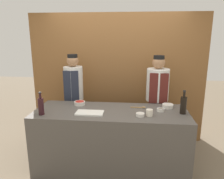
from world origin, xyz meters
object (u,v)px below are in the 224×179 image
Objects in this scene: sauce_bowl_yellow at (161,110)px; sauce_bowl_brown at (168,106)px; chef_left at (74,98)px; cup_cream at (150,113)px; bottle_wine at (41,106)px; cutting_board at (90,113)px; wooden_spoon at (140,107)px; sauce_bowl_red at (80,103)px; chef_right at (157,101)px; sauce_bowl_white at (140,115)px; bottle_soy at (183,105)px.

sauce_bowl_yellow is 0.21m from sauce_bowl_brown.
cup_cream is at bearing -31.96° from chef_left.
chef_left is at bearing 165.36° from sauce_bowl_brown.
cutting_board is at bearing 9.18° from bottle_wine.
sauce_bowl_brown is 0.43× the size of cutting_board.
cup_cream is 0.41× the size of wooden_spoon.
sauce_bowl_brown is at bearing 0.00° from sauce_bowl_red.
sauce_bowl_red is 0.46m from chef_left.
sauce_bowl_brown is (1.37, 0.00, -0.00)m from sauce_bowl_red.
chef_right is (1.24, 0.41, -0.05)m from sauce_bowl_red.
bottle_wine reaches higher than sauce_bowl_yellow.
cup_cream is (0.83, -0.01, 0.04)m from cutting_board.
sauce_bowl_red is 0.44× the size of cutting_board.
sauce_bowl_yellow is 0.38m from sauce_bowl_white.
sauce_bowl_white is (-0.43, -0.41, -0.01)m from sauce_bowl_brown.
bottle_wine reaches higher than sauce_bowl_white.
cup_cream is 0.06× the size of chef_left.
sauce_bowl_brown reaches higher than sauce_bowl_white.
sauce_bowl_white reaches higher than cutting_board.
chef_left reaches higher than sauce_bowl_brown.
bottle_wine is 1.44m from wooden_spoon.
chef_left is (0.22, 0.89, -0.13)m from bottle_wine.
wooden_spoon is (0.95, -0.06, -0.02)m from sauce_bowl_red.
cup_cream is (0.13, 0.03, 0.02)m from sauce_bowl_white.
chef_right is (1.67, 0.89, -0.15)m from bottle_wine.
bottle_wine is 0.19× the size of chef_left.
sauce_bowl_red is at bearing 176.57° from wooden_spoon.
sauce_bowl_brown is 0.10× the size of chef_right.
bottle_wine is (-0.66, -0.11, 0.12)m from cutting_board.
sauce_bowl_brown is at bearing 43.81° from sauce_bowl_white.
bottle_wine is at bearing -169.55° from sauce_bowl_yellow.
sauce_bowl_red is at bearing 122.41° from cutting_board.
sauce_bowl_red is at bearing 172.28° from sauce_bowl_yellow.
sauce_bowl_brown reaches higher than wooden_spoon.
sauce_bowl_yellow is at bearing -90.24° from chef_right.
bottle_wine is (-1.67, -0.31, 0.10)m from sauce_bowl_yellow.
bottle_wine is (-1.79, -0.48, 0.10)m from sauce_bowl_brown.
bottle_wine reaches higher than sauce_bowl_red.
bottle_wine is (-1.37, -0.07, 0.10)m from sauce_bowl_white.
cutting_board is at bearing -174.24° from bottle_soy.
chef_right reaches higher than sauce_bowl_red.
chef_right reaches higher than cutting_board.
cup_cream reaches higher than sauce_bowl_yellow.
chef_right is at bearing 37.66° from cutting_board.
cutting_board is at bearing -142.34° from chef_right.
bottle_soy is 1.46× the size of wooden_spoon.
sauce_bowl_yellow is 1.17× the size of cup_cream.
sauce_bowl_red is 0.10× the size of chef_right.
cutting_board is 1.19× the size of bottle_wine.
cup_cream is at bearing -162.95° from bottle_soy.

